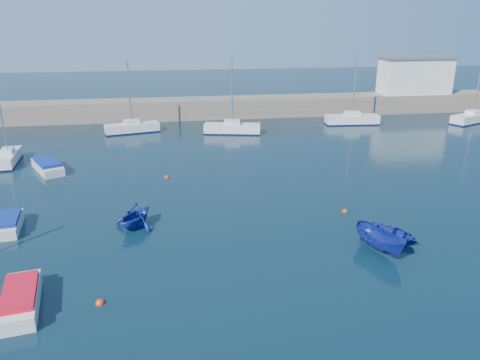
{
  "coord_description": "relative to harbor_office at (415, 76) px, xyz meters",
  "views": [
    {
      "loc": [
        -6.01,
        -18.76,
        13.15
      ],
      "look_at": [
        -0.89,
        14.12,
        1.6
      ],
      "focal_mm": 35.0,
      "sensor_mm": 36.0,
      "label": 1
    }
  ],
  "objects": [
    {
      "name": "ground",
      "position": [
        -30.0,
        -46.0,
        -5.1
      ],
      "size": [
        220.0,
        220.0,
        0.0
      ],
      "primitive_type": "plane",
      "color": "#0A212E",
      "rests_on": "ground"
    },
    {
      "name": "back_wall",
      "position": [
        -30.0,
        0.0,
        -3.8
      ],
      "size": [
        96.0,
        4.5,
        2.6
      ],
      "primitive_type": "cube",
      "color": "#706356",
      "rests_on": "ground"
    },
    {
      "name": "harbor_office",
      "position": [
        0.0,
        0.0,
        0.0
      ],
      "size": [
        10.0,
        4.0,
        5.0
      ],
      "primitive_type": "cube",
      "color": "silver",
      "rests_on": "back_wall"
    },
    {
      "name": "sailboat_3",
      "position": [
        -51.22,
        -19.21,
        -4.51
      ],
      "size": [
        1.97,
        5.47,
        7.22
      ],
      "rotation": [
        0.0,
        0.0,
        0.09
      ],
      "color": "silver",
      "rests_on": "ground"
    },
    {
      "name": "sailboat_5",
      "position": [
        -40.37,
        -7.98,
        -4.48
      ],
      "size": [
        6.65,
        3.3,
        8.48
      ],
      "rotation": [
        0.0,
        0.0,
        1.82
      ],
      "color": "silver",
      "rests_on": "ground"
    },
    {
      "name": "sailboat_6",
      "position": [
        -28.46,
        -10.26,
        -4.45
      ],
      "size": [
        6.93,
        3.25,
        8.85
      ],
      "rotation": [
        0.0,
        0.0,
        1.36
      ],
      "color": "silver",
      "rests_on": "ground"
    },
    {
      "name": "sailboat_7",
      "position": [
        -12.27,
        -7.52,
        -4.43
      ],
      "size": [
        6.98,
        2.38,
        9.1
      ],
      "rotation": [
        0.0,
        0.0,
        1.5
      ],
      "color": "silver",
      "rests_on": "ground"
    },
    {
      "name": "sailboat_8",
      "position": [
        4.09,
        -8.89,
        -4.45
      ],
      "size": [
        7.49,
        4.86,
        9.55
      ],
      "rotation": [
        0.0,
        0.0,
        1.99
      ],
      "color": "silver",
      "rests_on": "ground"
    },
    {
      "name": "motorboat_0",
      "position": [
        -43.41,
        -44.18,
        -4.63
      ],
      "size": [
        2.31,
        4.7,
        1.01
      ],
      "rotation": [
        0.0,
        0.0,
        0.17
      ],
      "color": "silver",
      "rests_on": "ground"
    },
    {
      "name": "motorboat_1",
      "position": [
        -46.64,
        -34.79,
        -4.67
      ],
      "size": [
        1.82,
        3.89,
        0.92
      ],
      "rotation": [
        0.0,
        0.0,
        0.14
      ],
      "color": "silver",
      "rests_on": "ground"
    },
    {
      "name": "motorboat_2",
      "position": [
        -47.04,
        -22.15,
        -4.63
      ],
      "size": [
        3.73,
        5.16,
        1.01
      ],
      "rotation": [
        0.0,
        0.0,
        0.46
      ],
      "color": "silver",
      "rests_on": "ground"
    },
    {
      "name": "dinghy_center",
      "position": [
        -22.45,
        -39.98,
        -4.75
      ],
      "size": [
        3.86,
        4.13,
        0.7
      ],
      "primitive_type": "imported",
      "rotation": [
        0.0,
        0.0,
        0.58
      ],
      "color": "navy",
      "rests_on": "ground"
    },
    {
      "name": "dinghy_left",
      "position": [
        -38.51,
        -35.73,
        -4.26
      ],
      "size": [
        4.04,
        4.18,
        1.68
      ],
      "primitive_type": "imported",
      "rotation": [
        0.0,
        0.0,
        -0.57
      ],
      "color": "navy",
      "rests_on": "ground"
    },
    {
      "name": "dinghy_right",
      "position": [
        -23.99,
        -41.47,
        -4.37
      ],
      "size": [
        2.65,
        4.01,
        1.45
      ],
      "primitive_type": "imported",
      "rotation": [
        0.0,
        0.0,
        0.36
      ],
      "color": "navy",
      "rests_on": "ground"
    },
    {
      "name": "buoy_0",
      "position": [
        -39.74,
        -44.43,
        -5.1
      ],
      "size": [
        0.45,
        0.45,
        0.45
      ],
      "primitive_type": "sphere",
      "color": "#FC2F0D",
      "rests_on": "ground"
    },
    {
      "name": "buoy_1",
      "position": [
        -23.8,
        -35.35,
        -5.1
      ],
      "size": [
        0.41,
        0.41,
        0.41
      ],
      "primitive_type": "sphere",
      "color": "#BA3B0D",
      "rests_on": "ground"
    },
    {
      "name": "buoy_3",
      "position": [
        -36.38,
        -25.7,
        -5.1
      ],
      "size": [
        0.41,
        0.41,
        0.41
      ],
      "primitive_type": "sphere",
      "color": "#FC2F0D",
      "rests_on": "ground"
    }
  ]
}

